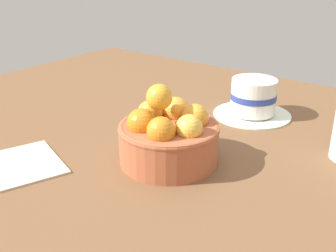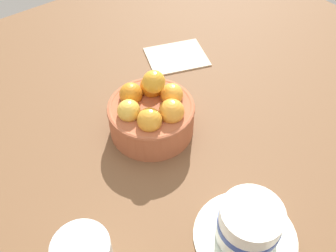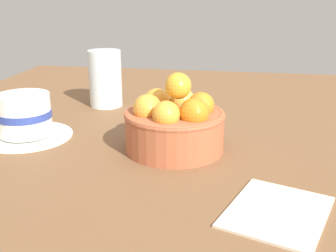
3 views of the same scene
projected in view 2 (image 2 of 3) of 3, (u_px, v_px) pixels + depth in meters
ground_plane at (152, 136)px, 68.70cm from camera, size 124.58×103.76×3.67cm
terracotta_bowl at (152, 113)px, 64.26cm from camera, size 14.88×14.88×12.02cm
coffee_cup at (248, 226)px, 51.12cm from camera, size 14.76×14.76×7.18cm
folded_napkin at (177, 56)px, 81.27cm from camera, size 15.10×13.63×0.60cm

